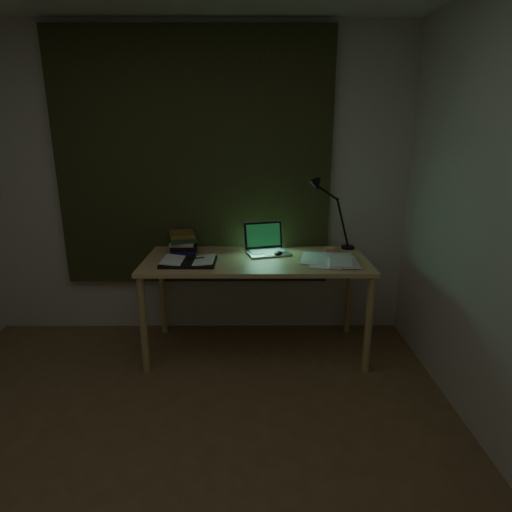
{
  "coord_description": "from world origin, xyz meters",
  "views": [
    {
      "loc": [
        0.49,
        -1.53,
        1.68
      ],
      "look_at": [
        0.5,
        1.43,
        0.82
      ],
      "focal_mm": 30.0,
      "sensor_mm": 36.0,
      "label": 1
    }
  ],
  "objects_px": {
    "loose_papers": "(332,262)",
    "desk_lamp": "(350,215)",
    "desk": "(256,306)",
    "open_textbook": "(189,261)",
    "laptop": "(268,240)",
    "book_stack": "(182,241)"
  },
  "relations": [
    {
      "from": "loose_papers",
      "to": "desk_lamp",
      "type": "relative_size",
      "value": 0.71
    },
    {
      "from": "desk",
      "to": "open_textbook",
      "type": "bearing_deg",
      "value": -165.86
    },
    {
      "from": "desk",
      "to": "loose_papers",
      "type": "height_order",
      "value": "loose_papers"
    },
    {
      "from": "open_textbook",
      "to": "loose_papers",
      "type": "distance_m",
      "value": 1.05
    },
    {
      "from": "laptop",
      "to": "loose_papers",
      "type": "distance_m",
      "value": 0.53
    },
    {
      "from": "book_stack",
      "to": "loose_papers",
      "type": "relative_size",
      "value": 0.63
    },
    {
      "from": "desk",
      "to": "open_textbook",
      "type": "distance_m",
      "value": 0.64
    },
    {
      "from": "desk",
      "to": "open_textbook",
      "type": "xyz_separation_m",
      "value": [
        -0.49,
        -0.12,
        0.4
      ]
    },
    {
      "from": "book_stack",
      "to": "desk_lamp",
      "type": "relative_size",
      "value": 0.44
    },
    {
      "from": "desk",
      "to": "book_stack",
      "type": "relative_size",
      "value": 6.73
    },
    {
      "from": "laptop",
      "to": "loose_papers",
      "type": "bearing_deg",
      "value": -43.9
    },
    {
      "from": "desk",
      "to": "loose_papers",
      "type": "relative_size",
      "value": 4.21
    },
    {
      "from": "laptop",
      "to": "book_stack",
      "type": "distance_m",
      "value": 0.68
    },
    {
      "from": "desk",
      "to": "desk_lamp",
      "type": "distance_m",
      "value": 1.05
    },
    {
      "from": "laptop",
      "to": "desk_lamp",
      "type": "xyz_separation_m",
      "value": [
        0.66,
        0.16,
        0.16
      ]
    },
    {
      "from": "book_stack",
      "to": "desk",
      "type": "bearing_deg",
      "value": -19.06
    },
    {
      "from": "book_stack",
      "to": "desk_lamp",
      "type": "height_order",
      "value": "desk_lamp"
    },
    {
      "from": "desk",
      "to": "laptop",
      "type": "height_order",
      "value": "laptop"
    },
    {
      "from": "loose_papers",
      "to": "book_stack",
      "type": "bearing_deg",
      "value": 164.4
    },
    {
      "from": "book_stack",
      "to": "loose_papers",
      "type": "height_order",
      "value": "book_stack"
    },
    {
      "from": "loose_papers",
      "to": "desk_lamp",
      "type": "distance_m",
      "value": 0.53
    },
    {
      "from": "desk",
      "to": "loose_papers",
      "type": "distance_m",
      "value": 0.69
    }
  ]
}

